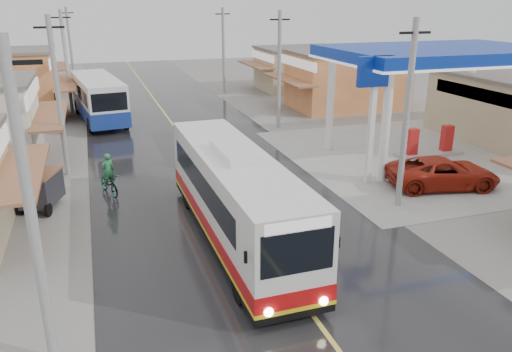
{
  "coord_description": "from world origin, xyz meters",
  "views": [
    {
      "loc": [
        -5.4,
        -17.45,
        8.61
      ],
      "look_at": [
        0.46,
        0.28,
        2.02
      ],
      "focal_mm": 35.0,
      "sensor_mm": 36.0,
      "label": 1
    }
  ],
  "objects_px": {
    "tricycle_near": "(41,188)",
    "second_bus": "(98,98)",
    "jeepney": "(443,173)",
    "coach_bus": "(235,196)",
    "cyclist": "(109,181)"
  },
  "relations": [
    {
      "from": "jeepney",
      "to": "tricycle_near",
      "type": "relative_size",
      "value": 2.14
    },
    {
      "from": "jeepney",
      "to": "coach_bus",
      "type": "bearing_deg",
      "value": 114.07
    },
    {
      "from": "second_bus",
      "to": "jeepney",
      "type": "xyz_separation_m",
      "value": [
        15.3,
        -19.86,
        -1.02
      ]
    },
    {
      "from": "second_bus",
      "to": "tricycle_near",
      "type": "distance_m",
      "value": 16.88
    },
    {
      "from": "cyclist",
      "to": "tricycle_near",
      "type": "height_order",
      "value": "cyclist"
    },
    {
      "from": "coach_bus",
      "to": "second_bus",
      "type": "distance_m",
      "value": 22.52
    },
    {
      "from": "coach_bus",
      "to": "second_bus",
      "type": "height_order",
      "value": "coach_bus"
    },
    {
      "from": "second_bus",
      "to": "jeepney",
      "type": "height_order",
      "value": "second_bus"
    },
    {
      "from": "coach_bus",
      "to": "jeepney",
      "type": "distance_m",
      "value": 11.37
    },
    {
      "from": "coach_bus",
      "to": "jeepney",
      "type": "height_order",
      "value": "coach_bus"
    },
    {
      "from": "second_bus",
      "to": "cyclist",
      "type": "relative_size",
      "value": 4.95
    },
    {
      "from": "tricycle_near",
      "to": "second_bus",
      "type": "bearing_deg",
      "value": 99.05
    },
    {
      "from": "coach_bus",
      "to": "cyclist",
      "type": "xyz_separation_m",
      "value": [
        -4.3,
        6.38,
        -1.09
      ]
    },
    {
      "from": "coach_bus",
      "to": "tricycle_near",
      "type": "bearing_deg",
      "value": 141.7
    },
    {
      "from": "second_bus",
      "to": "cyclist",
      "type": "height_order",
      "value": "second_bus"
    }
  ]
}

